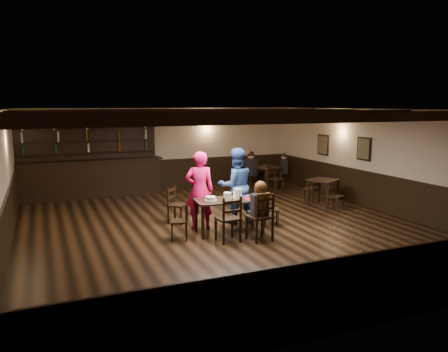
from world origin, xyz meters
name	(u,v)px	position (x,y,z in m)	size (l,w,h in m)	color
ground	(222,227)	(0.00, 0.00, 0.00)	(10.00, 10.00, 0.00)	black
room_shell	(222,152)	(0.01, 0.04, 1.75)	(9.02, 10.02, 2.71)	#C0B39F
dining_table	(229,203)	(-0.02, -0.46, 0.66)	(1.55, 0.88, 0.75)	black
chair_near_left	(230,216)	(-0.30, -1.13, 0.57)	(0.48, 0.46, 0.97)	black
chair_near_right	(262,214)	(0.35, -1.31, 0.59)	(0.52, 0.50, 1.01)	black
chair_end_left	(182,218)	(-1.14, -0.56, 0.46)	(0.44, 0.45, 0.79)	black
chair_end_right	(268,207)	(1.04, -0.31, 0.46)	(0.46, 0.47, 0.78)	black
chair_far_pushed	(175,202)	(-0.90, 0.78, 0.52)	(0.57, 0.57, 0.88)	black
woman_pink	(200,190)	(-0.51, 0.10, 0.89)	(0.65, 0.43, 1.78)	#FF148A
man_blue	(236,186)	(0.45, 0.23, 0.90)	(0.87, 0.68, 1.80)	navy
seated_person	(260,201)	(0.34, -1.24, 0.83)	(0.34, 0.51, 0.83)	black
cake	(211,199)	(-0.44, -0.41, 0.79)	(0.27, 0.27, 0.09)	white
plate_stack_a	(228,196)	(-0.08, -0.50, 0.84)	(0.18, 0.18, 0.17)	white
plate_stack_b	(238,194)	(0.18, -0.46, 0.87)	(0.19, 0.19, 0.23)	white
tea_light	(231,197)	(0.06, -0.36, 0.78)	(0.05, 0.05, 0.06)	#A5A8AD
salt_shaker	(247,197)	(0.36, -0.58, 0.80)	(0.04, 0.04, 0.09)	silver
pepper_shaker	(250,197)	(0.41, -0.60, 0.80)	(0.04, 0.04, 0.09)	#A5A8AD
drink_glass	(239,194)	(0.29, -0.32, 0.81)	(0.07, 0.07, 0.11)	silver
menu_red	(251,198)	(0.46, -0.58, 0.75)	(0.34, 0.24, 0.00)	maroon
menu_blue	(249,196)	(0.52, -0.36, 0.75)	(0.30, 0.21, 0.00)	navy
bar_counter	(90,173)	(-2.43, 4.72, 0.73)	(4.38, 0.70, 2.20)	black
back_table_a	(323,183)	(3.44, 0.89, 0.64)	(0.94, 0.94, 0.75)	black
back_table_b	(265,170)	(3.12, 3.71, 0.65)	(1.08, 1.08, 0.75)	black
bg_patron_left	(251,164)	(2.62, 3.80, 0.87)	(0.32, 0.43, 0.81)	black
bg_patron_right	(284,163)	(3.90, 3.82, 0.82)	(0.30, 0.39, 0.70)	black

